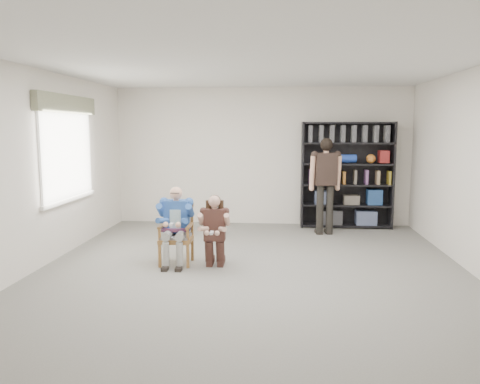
# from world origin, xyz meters

# --- Properties ---
(room_shell) EXTENTS (6.00, 7.00, 2.80)m
(room_shell) POSITION_xyz_m (0.00, 0.00, 1.40)
(room_shell) COLOR white
(room_shell) RESTS_ON ground
(floor) EXTENTS (6.00, 7.00, 0.01)m
(floor) POSITION_xyz_m (0.00, 0.00, 0.00)
(floor) COLOR slate
(floor) RESTS_ON ground
(window_left) EXTENTS (0.16, 2.00, 1.75)m
(window_left) POSITION_xyz_m (-2.95, 1.00, 1.63)
(window_left) COLOR white
(window_left) RESTS_ON room_shell
(armchair) EXTENTS (0.52, 0.50, 0.88)m
(armchair) POSITION_xyz_m (-1.12, 0.43, 0.44)
(armchair) COLOR brown
(armchair) RESTS_ON floor
(seated_man) EXTENTS (0.51, 0.70, 1.14)m
(seated_man) POSITION_xyz_m (-1.12, 0.43, 0.57)
(seated_man) COLOR #2A4E94
(seated_man) RESTS_ON floor
(kneeling_woman) EXTENTS (0.46, 0.71, 1.05)m
(kneeling_woman) POSITION_xyz_m (-0.54, 0.31, 0.52)
(kneeling_woman) COLOR #3C201C
(kneeling_woman) RESTS_ON floor
(bookshelf) EXTENTS (1.80, 0.38, 2.10)m
(bookshelf) POSITION_xyz_m (1.70, 3.28, 1.05)
(bookshelf) COLOR black
(bookshelf) RESTS_ON floor
(standing_man) EXTENTS (0.60, 0.40, 1.79)m
(standing_man) POSITION_xyz_m (1.22, 2.58, 0.89)
(standing_man) COLOR black
(standing_man) RESTS_ON floor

